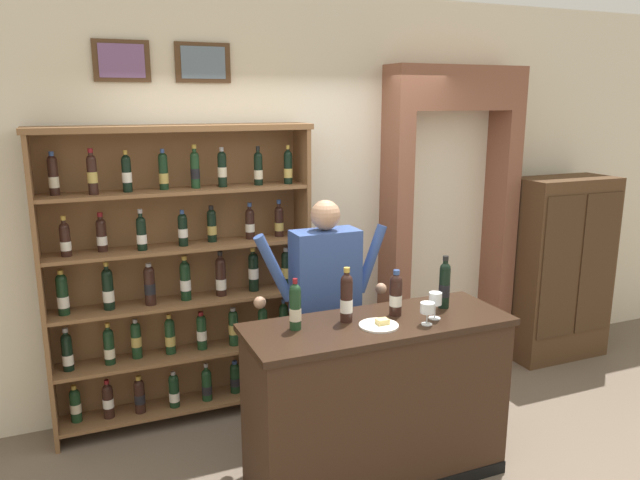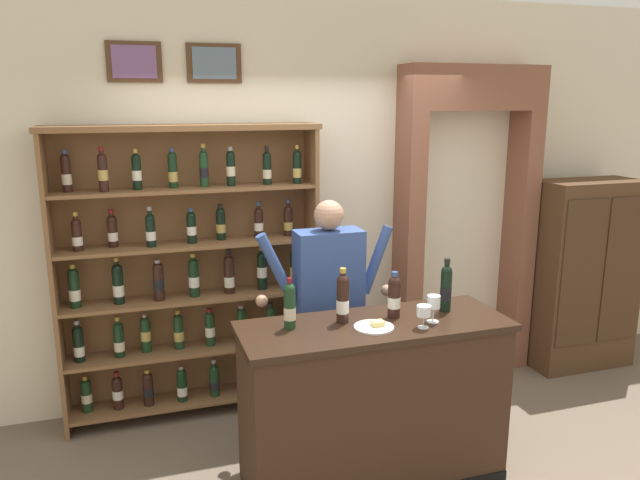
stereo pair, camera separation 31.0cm
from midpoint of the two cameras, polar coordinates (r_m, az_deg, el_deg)
The scene contains 13 objects.
back_wall at distance 4.79m, azimuth -5.72°, elevation 3.79°, with size 12.00×0.19×3.10m.
wine_shelf at distance 4.47m, azimuth -14.85°, elevation -3.11°, with size 1.89×0.32×2.15m.
archway_doorway at distance 5.29m, azimuth 9.99°, elevation 3.72°, with size 1.21×0.45×2.59m.
side_cabinet at distance 5.84m, azimuth 20.24°, elevation -2.53°, with size 0.90×0.46×1.65m.
tasting_counter at distance 3.83m, azimuth 2.98°, elevation -14.97°, with size 1.61×0.59×1.04m.
shopkeeper at distance 4.11m, azimuth -1.67°, elevation -4.91°, with size 0.97×0.22×1.68m.
tasting_bottle_bianco at distance 3.46m, azimuth -4.92°, elevation -6.29°, with size 0.07×0.07×0.30m.
tasting_bottle_prosecco at distance 3.56m, azimuth 0.02°, elevation -5.44°, with size 0.07×0.07×0.33m.
tasting_bottle_rosso at distance 3.69m, azimuth 4.76°, elevation -5.12°, with size 0.08×0.08×0.28m.
tasting_bottle_vin_santo at distance 3.85m, azimuth 9.40°, elevation -4.15°, with size 0.07×0.07×0.34m.
wine_glass_left at distance 3.56m, azimuth 7.61°, elevation -6.50°, with size 0.08×0.08×0.13m.
wine_glass_right at distance 3.66m, azimuth 8.43°, elevation -5.61°, with size 0.08×0.08×0.16m.
cheese_plate at distance 3.54m, azimuth 3.09°, elevation -8.02°, with size 0.23×0.23×0.04m.
Camera 1 is at (-1.52, -2.99, 2.32)m, focal length 33.99 mm.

